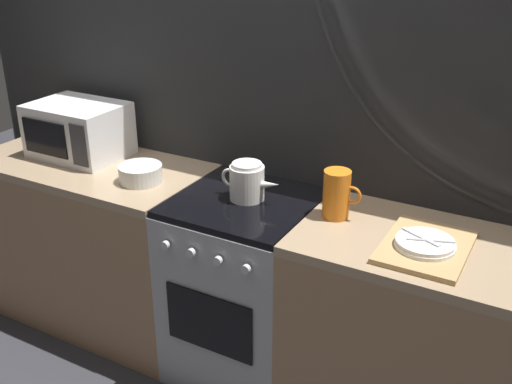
{
  "coord_description": "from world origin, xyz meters",
  "views": [
    {
      "loc": [
        1.18,
        -2.03,
        2.0
      ],
      "look_at": [
        0.06,
        0.0,
        0.95
      ],
      "focal_mm": 42.16,
      "sensor_mm": 36.0,
      "label": 1
    }
  ],
  "objects_px": {
    "stove_unit": "(245,288)",
    "mixing_bowl": "(141,174)",
    "microwave": "(79,130)",
    "dish_pile": "(425,246)",
    "pitcher": "(337,194)",
    "kettle": "(247,182)"
  },
  "relations": [
    {
      "from": "stove_unit",
      "to": "mixing_bowl",
      "type": "height_order",
      "value": "mixing_bowl"
    },
    {
      "from": "stove_unit",
      "to": "microwave",
      "type": "xyz_separation_m",
      "value": [
        -1.0,
        0.07,
        0.59
      ]
    },
    {
      "from": "stove_unit",
      "to": "dish_pile",
      "type": "xyz_separation_m",
      "value": [
        0.8,
        -0.05,
        0.47
      ]
    },
    {
      "from": "microwave",
      "to": "dish_pile",
      "type": "bearing_deg",
      "value": -3.83
    },
    {
      "from": "mixing_bowl",
      "to": "dish_pile",
      "type": "height_order",
      "value": "mixing_bowl"
    },
    {
      "from": "stove_unit",
      "to": "mixing_bowl",
      "type": "bearing_deg",
      "value": -173.74
    },
    {
      "from": "pitcher",
      "to": "microwave",
      "type": "bearing_deg",
      "value": 179.04
    },
    {
      "from": "pitcher",
      "to": "dish_pile",
      "type": "height_order",
      "value": "pitcher"
    },
    {
      "from": "stove_unit",
      "to": "kettle",
      "type": "height_order",
      "value": "kettle"
    },
    {
      "from": "kettle",
      "to": "mixing_bowl",
      "type": "relative_size",
      "value": 1.42
    },
    {
      "from": "kettle",
      "to": "dish_pile",
      "type": "xyz_separation_m",
      "value": [
        0.79,
        -0.07,
        -0.06
      ]
    },
    {
      "from": "mixing_bowl",
      "to": "pitcher",
      "type": "distance_m",
      "value": 0.93
    },
    {
      "from": "microwave",
      "to": "kettle",
      "type": "height_order",
      "value": "microwave"
    },
    {
      "from": "kettle",
      "to": "mixing_bowl",
      "type": "bearing_deg",
      "value": -171.93
    },
    {
      "from": "pitcher",
      "to": "dish_pile",
      "type": "distance_m",
      "value": 0.41
    },
    {
      "from": "mixing_bowl",
      "to": "dish_pile",
      "type": "bearing_deg",
      "value": 0.14
    },
    {
      "from": "stove_unit",
      "to": "kettle",
      "type": "xyz_separation_m",
      "value": [
        0.01,
        0.02,
        0.53
      ]
    },
    {
      "from": "mixing_bowl",
      "to": "pitcher",
      "type": "height_order",
      "value": "pitcher"
    },
    {
      "from": "stove_unit",
      "to": "pitcher",
      "type": "height_order",
      "value": "pitcher"
    },
    {
      "from": "microwave",
      "to": "pitcher",
      "type": "distance_m",
      "value": 1.41
    },
    {
      "from": "microwave",
      "to": "stove_unit",
      "type": "bearing_deg",
      "value": -3.82
    },
    {
      "from": "stove_unit",
      "to": "pitcher",
      "type": "bearing_deg",
      "value": 6.06
    }
  ]
}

